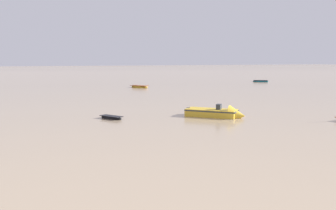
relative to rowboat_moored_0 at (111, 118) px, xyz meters
name	(u,v)px	position (x,y,z in m)	size (l,w,h in m)	color
rowboat_moored_0	(111,118)	(0.00, 0.00, 0.00)	(2.37, 3.05, 0.47)	black
rowboat_moored_2	(139,87)	(17.62, 40.93, 0.08)	(3.78, 4.91, 0.75)	gold
rowboat_moored_3	(261,81)	(57.57, 47.49, 0.07)	(4.54, 3.89, 0.71)	#197084
motorboat_moored_0	(220,114)	(11.62, -3.68, 0.19)	(6.29, 6.45, 2.30)	gold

